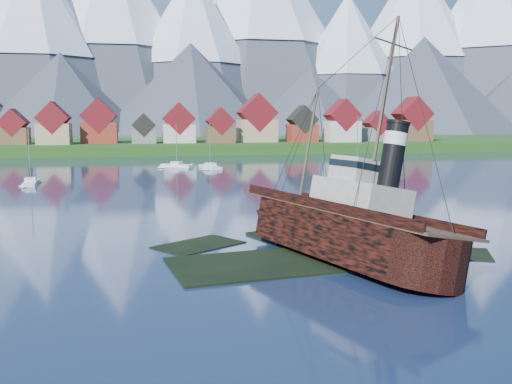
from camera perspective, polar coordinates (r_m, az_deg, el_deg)
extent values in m
plane|color=#182644|center=(50.79, 5.12, -6.39)|extent=(1400.00, 1400.00, 0.00)
cube|color=black|center=(48.25, 2.32, -7.50)|extent=(19.08, 11.42, 1.00)
cube|color=black|center=(56.44, 9.86, -5.44)|extent=(15.15, 9.76, 1.00)
cube|color=black|center=(59.82, 4.56, -4.51)|extent=(11.45, 9.06, 1.00)
cube|color=black|center=(54.52, 17.69, -6.20)|extent=(10.27, 8.34, 1.00)
cube|color=black|center=(55.01, -5.75, -5.73)|extent=(9.42, 8.68, 1.00)
cube|color=black|center=(61.04, 17.47, -4.67)|extent=(6.00, 4.00, 1.00)
cube|color=#1D4012|center=(218.10, -7.41, 4.32)|extent=(600.00, 80.00, 3.20)
cube|color=#3F3D38|center=(180.26, -6.63, 3.66)|extent=(600.00, 2.50, 2.00)
cube|color=brown|center=(204.81, -23.02, 5.19)|extent=(9.00, 8.00, 5.50)
cube|color=maroon|center=(204.72, -23.08, 6.41)|extent=(9.16, 8.16, 9.16)
cube|color=tan|center=(199.55, -19.54, 5.49)|extent=(10.50, 9.00, 6.80)
cube|color=maroon|center=(199.46, -19.60, 7.01)|extent=(10.69, 9.18, 10.69)
cube|color=maroon|center=(203.96, -15.38, 5.75)|extent=(12.00, 8.50, 7.20)
cube|color=maroon|center=(203.88, -15.44, 7.37)|extent=(12.22, 8.67, 12.22)
cube|color=slate|center=(198.43, -11.14, 5.49)|extent=(8.00, 7.00, 4.80)
cube|color=black|center=(198.34, -11.16, 6.60)|extent=(8.15, 7.14, 8.15)
cube|color=beige|center=(201.75, -7.72, 5.82)|extent=(11.00, 9.50, 6.40)
cube|color=maroon|center=(201.66, -7.74, 7.29)|extent=(11.20, 9.69, 11.20)
cube|color=brown|center=(199.10, -3.60, 5.76)|extent=(9.50, 8.00, 5.80)
cube|color=maroon|center=(199.00, -3.61, 7.09)|extent=(9.67, 8.16, 9.67)
cube|color=tan|center=(206.26, 0.10, 6.15)|extent=(13.50, 10.00, 8.00)
cube|color=maroon|center=(206.20, 0.10, 7.94)|extent=(13.75, 10.20, 13.75)
cube|color=maroon|center=(207.07, 4.63, 5.88)|extent=(10.00, 8.50, 6.20)
cube|color=black|center=(206.99, 4.64, 7.24)|extent=(10.18, 8.67, 10.18)
cube|color=beige|center=(208.43, 8.58, 6.01)|extent=(11.50, 9.00, 7.50)
cube|color=maroon|center=(208.36, 8.62, 7.61)|extent=(11.71, 9.18, 11.71)
cube|color=slate|center=(217.63, 11.96, 5.67)|extent=(9.00, 7.50, 5.00)
cube|color=maroon|center=(217.55, 11.99, 6.75)|extent=(9.16, 7.65, 9.16)
cube|color=brown|center=(221.19, 15.30, 5.95)|extent=(12.50, 10.00, 7.80)
cube|color=maroon|center=(221.13, 15.35, 7.55)|extent=(12.73, 10.20, 12.73)
cone|color=#2D333D|center=(513.26, -21.27, 13.90)|extent=(180.00, 180.00, 150.00)
cone|color=white|center=(517.67, -21.44, 17.20)|extent=(111.60, 111.60, 90.00)
cone|color=#2D333D|center=(548.20, -14.18, 15.33)|extent=(210.00, 210.00, 180.00)
cone|color=#2D333D|center=(522.42, -6.35, 13.96)|extent=(170.00, 170.00, 145.00)
cone|color=white|center=(526.45, -6.39, 17.10)|extent=(105.40, 105.40, 87.00)
cone|color=#2D333D|center=(580.09, 0.42, 16.11)|extent=(240.00, 240.00, 200.00)
cone|color=#2D333D|center=(541.74, 9.06, 12.63)|extent=(150.00, 150.00, 125.00)
cone|color=white|center=(544.54, 9.12, 15.25)|extent=(93.00, 93.00, 75.00)
cone|color=#2D333D|center=(602.75, 15.48, 14.08)|extent=(200.00, 200.00, 170.00)
cone|color=white|center=(607.68, 15.60, 17.26)|extent=(124.00, 124.00, 102.00)
cone|color=#2D333D|center=(630.51, 22.88, 14.38)|extent=(230.00, 230.00, 190.00)
cone|color=#2D333D|center=(425.30, -18.87, 9.19)|extent=(120.00, 120.00, 58.00)
cone|color=#2D333D|center=(418.10, -6.49, 10.13)|extent=(136.00, 136.00, 66.00)
cone|color=#2D333D|center=(438.30, 5.44, 8.98)|extent=(110.00, 110.00, 50.00)
cone|color=#2D333D|center=(469.48, 16.33, 10.15)|extent=(150.00, 150.00, 75.00)
cube|color=black|center=(49.63, 8.36, -4.32)|extent=(6.40, 18.42, 3.84)
cone|color=black|center=(60.83, 4.63, -2.06)|extent=(6.40, 6.40, 6.40)
cylinder|color=black|center=(41.30, 12.62, -6.86)|extent=(6.40, 6.40, 3.84)
cube|color=#4C3826|center=(49.26, 8.40, -2.03)|extent=(6.27, 24.30, 0.23)
cube|color=black|center=(48.27, 4.97, -1.68)|extent=(0.18, 23.53, 0.82)
cube|color=black|center=(50.29, 11.72, -1.43)|extent=(0.18, 23.53, 0.82)
cube|color=#ADA89E|center=(47.78, 8.98, -0.68)|extent=(4.75, 7.77, 2.74)
cube|color=#ADA89E|center=(48.35, 8.67, 2.26)|extent=(3.29, 3.65, 2.01)
cylinder|color=black|center=(44.56, 10.41, 3.78)|extent=(1.74, 1.74, 5.12)
cylinder|color=silver|center=(44.50, 10.45, 5.42)|extent=(1.83, 1.83, 1.00)
cylinder|color=#473828|center=(55.58, 6.01, 4.88)|extent=(0.26, 0.26, 10.96)
cylinder|color=#473828|center=(46.50, 9.61, 10.60)|extent=(0.29, 0.29, 11.88)
cube|color=white|center=(110.17, -21.59, 0.73)|extent=(2.84, 8.77, 1.09)
cube|color=white|center=(110.08, -21.62, 1.18)|extent=(2.08, 2.56, 0.64)
cylinder|color=gray|center=(109.71, -21.73, 3.46)|extent=(0.13, 0.13, 9.44)
cube|color=white|center=(139.34, -7.92, 2.53)|extent=(7.88, 7.01, 1.13)
cube|color=white|center=(139.26, -7.93, 2.90)|extent=(3.01, 2.94, 0.66)
cylinder|color=gray|center=(138.97, -7.97, 4.77)|extent=(0.13, 0.13, 9.78)
cube|color=white|center=(143.50, 10.05, 2.64)|extent=(4.73, 9.69, 1.33)
cube|color=white|center=(143.41, 10.06, 3.06)|extent=(2.69, 3.08, 0.77)
cylinder|color=gray|center=(143.10, 10.11, 5.20)|extent=(0.15, 0.15, 11.50)
cube|color=white|center=(134.46, -4.60, 2.40)|extent=(4.62, 9.88, 1.15)
cube|color=white|center=(134.38, -4.61, 2.78)|extent=(2.69, 3.11, 0.67)
cylinder|color=gray|center=(134.07, -4.63, 4.76)|extent=(0.13, 0.13, 9.97)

